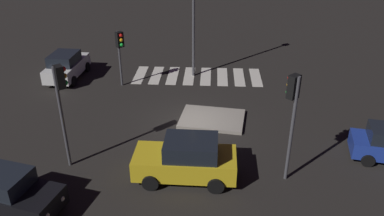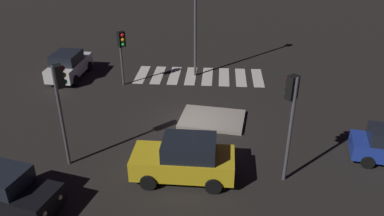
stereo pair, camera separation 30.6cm
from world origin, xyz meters
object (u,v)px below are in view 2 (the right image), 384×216
at_px(traffic_light_north, 60,91).
at_px(traffic_light_east, 121,45).
at_px(traffic_island, 212,119).
at_px(car_black, 7,191).
at_px(traffic_light_west, 291,104).
at_px(car_white, 69,65).
at_px(car_yellow, 184,159).

relative_size(traffic_light_north, traffic_light_east, 1.31).
relative_size(traffic_island, car_black, 0.90).
height_order(traffic_light_east, traffic_light_west, traffic_light_west).
xyz_separation_m(car_white, traffic_light_north, (-3.67, 9.84, 2.69)).
bearing_deg(traffic_light_east, car_white, -149.69).
distance_m(car_black, traffic_light_north, 4.35).
bearing_deg(traffic_light_west, traffic_light_east, 0.34).
height_order(car_black, traffic_light_west, traffic_light_west).
bearing_deg(traffic_island, traffic_light_east, -36.43).
relative_size(car_white, traffic_light_east, 1.18).
xyz_separation_m(traffic_island, traffic_light_east, (5.86, -4.33, 2.66)).
xyz_separation_m(traffic_light_north, traffic_light_east, (-0.40, -8.75, -0.84)).
xyz_separation_m(traffic_island, traffic_light_west, (-3.11, 4.85, 3.49)).
height_order(traffic_island, traffic_light_east, traffic_light_east).
height_order(car_white, traffic_light_north, traffic_light_north).
relative_size(traffic_light_east, traffic_light_west, 0.77).
bearing_deg(traffic_light_north, car_black, -149.67).
bearing_deg(traffic_island, traffic_light_west, 122.64).
relative_size(traffic_island, traffic_light_east, 1.03).
bearing_deg(traffic_light_north, traffic_light_east, 50.50).
bearing_deg(car_white, traffic_island, -115.70).
height_order(car_yellow, traffic_light_west, traffic_light_west).
distance_m(traffic_light_north, traffic_light_west, 9.38).
bearing_deg(car_black, traffic_light_west, 27.85).
relative_size(car_black, traffic_light_west, 0.88).
height_order(car_white, traffic_light_west, traffic_light_west).
relative_size(car_yellow, traffic_light_east, 1.22).
relative_size(car_yellow, traffic_light_west, 0.93).
bearing_deg(traffic_light_east, traffic_island, 8.93).
height_order(traffic_light_north, traffic_light_east, traffic_light_north).
distance_m(car_white, car_black, 13.17).
relative_size(traffic_island, traffic_light_west, 0.79).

